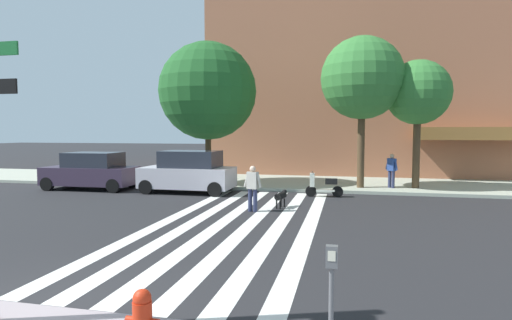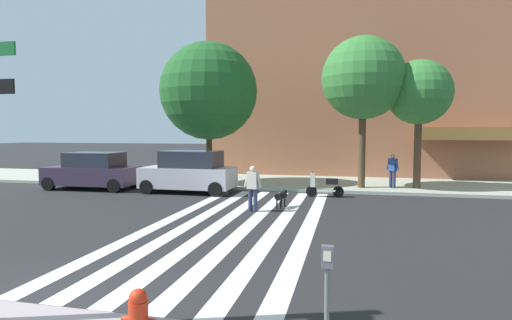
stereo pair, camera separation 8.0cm
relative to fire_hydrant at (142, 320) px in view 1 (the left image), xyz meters
The scene contains 14 objects.
ground_plane 8.03m from the fire_hydrant, 106.17° to the left, with size 160.00×160.00×0.00m, color #232326.
sidewalk_far 17.69m from the fire_hydrant, 97.25° to the left, with size 80.00×6.00×0.15m, color #A4AB99.
crosswalk_stripes 7.76m from the fire_hydrant, 96.61° to the left, with size 4.95×13.10×0.01m.
fire_hydrant is the anchor object (origin of this frame).
parking_meter_curbside 2.35m from the fire_hydrant, ahead, with size 0.14×0.11×1.36m.
parked_car_near_curb 16.58m from the fire_hydrant, 126.58° to the left, with size 4.50×2.11×1.83m.
parked_car_behind_first 14.14m from the fire_hydrant, 109.72° to the left, with size 4.29×2.04×1.96m.
parked_scooter 13.49m from the fire_hydrant, 83.66° to the left, with size 1.63×0.50×1.11m.
street_tree_nearest 16.72m from the fire_hydrant, 106.38° to the left, with size 4.97×4.97×7.26m.
street_tree_middle 16.81m from the fire_hydrant, 78.90° to the left, with size 3.94×3.94×7.22m.
street_tree_further 17.65m from the fire_hydrant, 70.66° to the left, with size 3.05×3.05×6.09m.
pedestrian_dog_walker 9.59m from the fire_hydrant, 94.90° to the left, with size 0.70×0.32×1.64m.
dog_on_leash 10.50m from the fire_hydrant, 89.70° to the left, with size 0.40×1.01×0.65m.
pedestrian_bystander 16.61m from the fire_hydrant, 74.09° to the left, with size 0.57×0.55×1.64m.
Camera 1 is at (4.66, -5.29, 2.84)m, focal length 28.56 mm.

